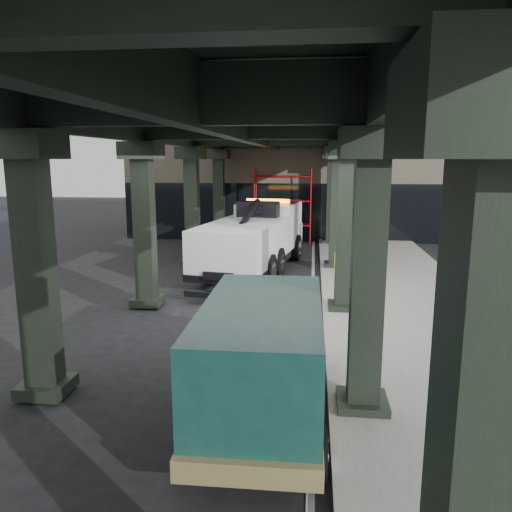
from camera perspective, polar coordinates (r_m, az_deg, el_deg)
The scene contains 8 objects.
ground at distance 13.34m, azimuth -0.94°, elevation -8.71°, with size 90.00×90.00×0.00m, color black.
sidewalk at distance 15.38m, azimuth 17.05°, elevation -6.22°, with size 5.00×40.00×0.15m, color gray.
lane_stripe at distance 15.13m, azimuth 6.49°, elevation -6.34°, with size 0.12×38.00×0.01m, color silver.
viaduct at distance 14.63m, azimuth -1.56°, elevation 14.77°, with size 7.40×32.00×6.40m.
building at distance 32.45m, azimuth 7.31°, elevation 10.04°, with size 22.00×10.00×8.00m, color #C6B793.
scaffolding at distance 27.25m, azimuth 3.10°, elevation 5.96°, with size 3.08×0.88×4.00m.
tow_truck at distance 20.36m, azimuth -0.01°, elevation 2.33°, with size 3.79×9.17×2.93m.
towed_van at distance 8.87m, azimuth 0.86°, elevation -11.14°, with size 2.21×5.34×2.15m.
Camera 1 is at (1.66, -12.45, 4.50)m, focal length 35.00 mm.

